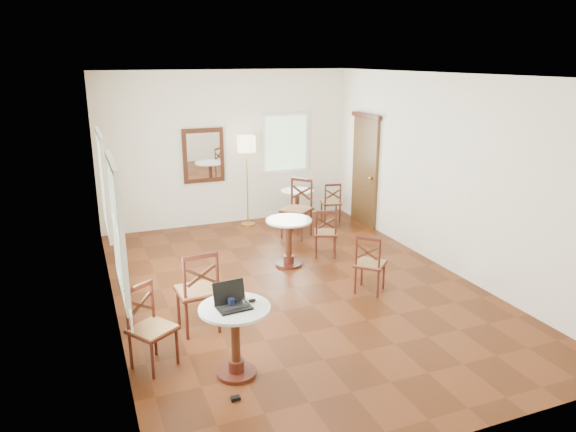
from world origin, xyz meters
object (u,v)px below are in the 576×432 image
object	(u,v)px
chair_mid_a	(326,233)
water_glass	(245,303)
floor_lamp	(247,150)
chair_mid_b	(370,264)
cafe_table_mid	(289,237)
chair_near_b	(151,328)
chair_back_b	(297,209)
cafe_table_back	(297,203)
power_adapter	(235,398)
chair_near_a	(198,291)
navy_mug	(232,302)
chair_back_a	(331,202)
laptop	(232,301)
mouse	(252,300)
cafe_table_near	(235,333)

from	to	relation	value
chair_mid_a	water_glass	distance (m)	3.72
floor_lamp	chair_mid_b	bearing A→B (deg)	-80.24
cafe_table_mid	chair_near_b	size ratio (longest dim) A/B	0.84
chair_back_b	cafe_table_back	bearing A→B (deg)	117.04
cafe_table_mid	power_adapter	size ratio (longest dim) A/B	8.31
chair_near_a	navy_mug	size ratio (longest dim) A/B	9.88
chair_near_a	chair_near_b	distance (m)	0.89
chair_back_a	power_adapter	bearing A→B (deg)	67.46
chair_near_b	cafe_table_back	bearing A→B (deg)	17.43
chair_mid_a	chair_near_a	bearing A→B (deg)	58.01
water_glass	laptop	bearing A→B (deg)	143.32
navy_mug	power_adapter	bearing A→B (deg)	-104.33
chair_back_b	navy_mug	bearing A→B (deg)	-71.57
chair_mid_b	floor_lamp	size ratio (longest dim) A/B	0.49
chair_near_a	power_adapter	distance (m)	1.61
chair_near_b	chair_mid_b	xyz separation A→B (m)	(3.14, 0.81, -0.02)
mouse	water_glass	bearing A→B (deg)	-127.17
cafe_table_mid	chair_near_b	world-z (taller)	chair_near_b
chair_near_b	chair_mid_a	world-z (taller)	chair_near_b
cafe_table_near	cafe_table_mid	world-z (taller)	cafe_table_near
chair_mid_b	chair_back_a	world-z (taller)	chair_mid_b
cafe_table_back	chair_back_b	size ratio (longest dim) A/B	0.64
cafe_table_near	chair_near_b	world-z (taller)	chair_near_b
chair_back_a	mouse	xyz separation A→B (m)	(-3.14, -4.54, 0.39)
chair_back_b	navy_mug	world-z (taller)	chair_back_b
chair_near_a	chair_mid_a	xyz separation A→B (m)	(2.54, 1.74, -0.11)
chair_near_a	cafe_table_mid	bearing A→B (deg)	-142.68
floor_lamp	chair_back_a	bearing A→B (deg)	-13.86
chair_back_a	chair_back_b	size ratio (longest dim) A/B	0.76
chair_back_b	chair_mid_b	bearing A→B (deg)	-40.71
laptop	mouse	xyz separation A→B (m)	(0.22, 0.02, -0.04)
mouse	power_adapter	size ratio (longest dim) A/B	0.93
cafe_table_back	chair_mid_a	size ratio (longest dim) A/B	0.83
cafe_table_mid	navy_mug	distance (m)	3.16
chair_near_b	chair_near_a	bearing A→B (deg)	9.81
floor_lamp	mouse	xyz separation A→B (m)	(-1.51, -4.94, -0.71)
cafe_table_mid	laptop	world-z (taller)	laptop
cafe_table_back	chair_mid_a	bearing A→B (deg)	-98.07
chair_mid_b	floor_lamp	world-z (taller)	floor_lamp
cafe_table_mid	chair_back_a	world-z (taller)	chair_back_a
chair_near_b	power_adapter	world-z (taller)	chair_near_b
chair_mid_a	power_adapter	bearing A→B (deg)	75.80
chair_mid_b	water_glass	size ratio (longest dim) A/B	8.66
chair_mid_b	mouse	world-z (taller)	chair_mid_b
cafe_table_near	water_glass	distance (m)	0.37
cafe_table_back	chair_back_a	world-z (taller)	chair_back_a
floor_lamp	chair_near_b	bearing A→B (deg)	-119.10
cafe_table_near	cafe_table_back	distance (m)	5.42
cafe_table_mid	chair_back_a	size ratio (longest dim) A/B	0.94
navy_mug	water_glass	bearing A→B (deg)	-37.41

